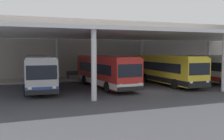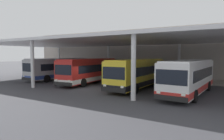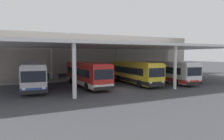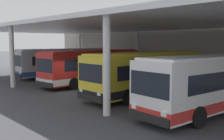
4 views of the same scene
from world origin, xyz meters
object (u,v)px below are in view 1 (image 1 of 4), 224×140
at_px(trash_bin, 53,75).
at_px(bus_second_bay, 105,71).
at_px(bus_nearest_bay, 39,72).
at_px(bus_far_bay, 213,69).
at_px(bus_middle_bay, 168,69).
at_px(bench_waiting, 73,74).

bearing_deg(trash_bin, bus_second_bay, -64.00).
height_order(bus_nearest_bay, bus_second_bay, same).
bearing_deg(bus_second_bay, bus_far_bay, -6.01).
xyz_separation_m(bus_middle_bay, trash_bin, (-11.06, 8.78, -0.98)).
height_order(bus_second_bay, bus_middle_bay, same).
xyz_separation_m(bench_waiting, trash_bin, (-2.58, 0.26, 0.01)).
relative_size(bench_waiting, trash_bin, 1.84).
bearing_deg(bus_far_bay, trash_bin, 149.97).
bearing_deg(bus_nearest_bay, bus_middle_bay, -5.58).
bearing_deg(bus_middle_bay, bus_nearest_bay, 174.42).
distance_m(bus_second_bay, bus_far_bay, 12.61).
xyz_separation_m(bus_far_bay, bench_waiting, (-13.99, 9.32, -0.99)).
bearing_deg(bus_far_bay, bus_second_bay, 173.99).
xyz_separation_m(bus_second_bay, trash_bin, (-4.03, 8.26, -0.98)).
height_order(bus_second_bay, bus_far_bay, same).
height_order(bus_far_bay, trash_bin, bus_far_bay).
height_order(bus_far_bay, bench_waiting, bus_far_bay).
relative_size(bus_second_bay, bus_middle_bay, 1.01).
height_order(bus_nearest_bay, bus_far_bay, same).
height_order(bus_middle_bay, trash_bin, bus_middle_bay).
bearing_deg(bus_middle_bay, bus_far_bay, -8.28).
relative_size(bus_far_bay, trash_bin, 10.89).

